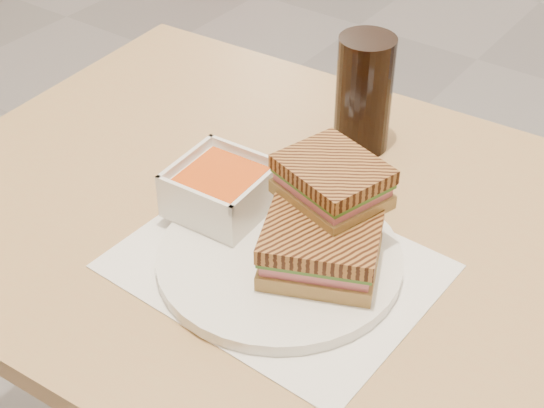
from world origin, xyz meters
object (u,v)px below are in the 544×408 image
Objects in this scene: main_table at (368,321)px; panini_lower at (321,248)px; soup_bowl at (222,191)px; cola_glass at (364,94)px; plate at (279,259)px.

panini_lower is at bearing -110.93° from main_table.
panini_lower is (0.16, -0.02, 0.00)m from soup_bowl.
panini_lower is 0.28m from cola_glass.
main_table is 4.41× the size of plate.
soup_bowl is 0.16m from panini_lower.
soup_bowl is at bearing -102.43° from cola_glass.
plate is (-0.08, -0.08, 0.12)m from main_table.
soup_bowl is 0.25m from cola_glass.
panini_lower is at bearing -68.59° from cola_glass.
main_table is 0.30m from cola_glass.
soup_bowl is (-0.18, -0.05, 0.16)m from main_table.
soup_bowl is at bearing 164.85° from plate.
soup_bowl is at bearing -163.64° from main_table.
plate is at bearing -133.51° from main_table.
cola_glass is (-0.10, 0.26, 0.04)m from panini_lower.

